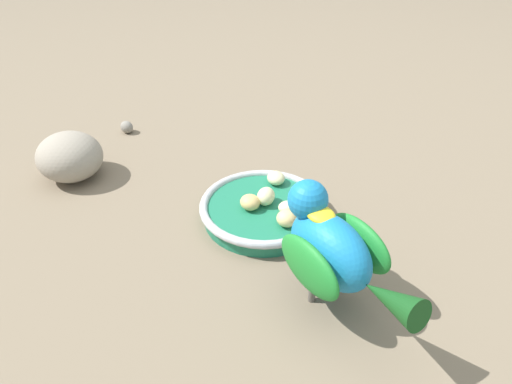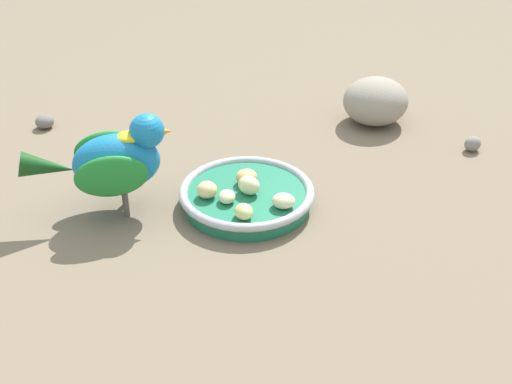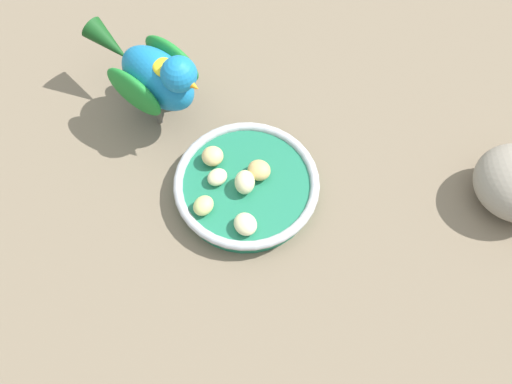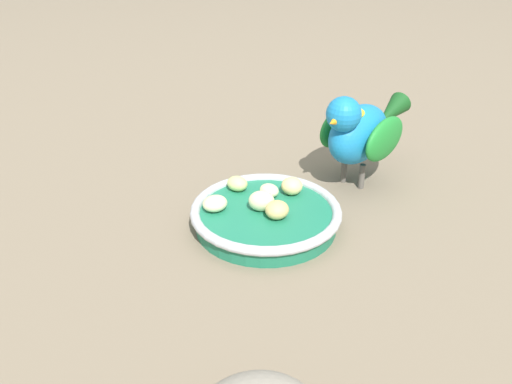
% 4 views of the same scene
% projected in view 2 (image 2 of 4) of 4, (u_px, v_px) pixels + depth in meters
% --- Properties ---
extents(ground_plane, '(4.00, 4.00, 0.00)m').
position_uv_depth(ground_plane, '(252.00, 204.00, 0.93)').
color(ground_plane, '#756651').
extents(feeding_bowl, '(0.18, 0.18, 0.03)m').
position_uv_depth(feeding_bowl, '(248.00, 197.00, 0.91)').
color(feeding_bowl, '#1E7251').
rests_on(feeding_bowl, ground_plane).
extents(apple_piece_0, '(0.04, 0.04, 0.02)m').
position_uv_depth(apple_piece_0, '(283.00, 201.00, 0.87)').
color(apple_piece_0, beige).
rests_on(apple_piece_0, feeding_bowl).
extents(apple_piece_1, '(0.03, 0.03, 0.02)m').
position_uv_depth(apple_piece_1, '(248.00, 177.00, 0.92)').
color(apple_piece_1, tan).
rests_on(apple_piece_1, feeding_bowl).
extents(apple_piece_2, '(0.03, 0.03, 0.02)m').
position_uv_depth(apple_piece_2, '(244.00, 212.00, 0.85)').
color(apple_piece_2, '#C6D17A').
rests_on(apple_piece_2, feeding_bowl).
extents(apple_piece_3, '(0.04, 0.04, 0.02)m').
position_uv_depth(apple_piece_3, '(207.00, 190.00, 0.89)').
color(apple_piece_3, '#E5C67F').
rests_on(apple_piece_3, feeding_bowl).
extents(apple_piece_4, '(0.03, 0.03, 0.02)m').
position_uv_depth(apple_piece_4, '(227.00, 197.00, 0.88)').
color(apple_piece_4, beige).
rests_on(apple_piece_4, feeding_bowl).
extents(apple_piece_5, '(0.04, 0.04, 0.02)m').
position_uv_depth(apple_piece_5, '(249.00, 185.00, 0.90)').
color(apple_piece_5, beige).
rests_on(apple_piece_5, feeding_bowl).
extents(parrot, '(0.11, 0.20, 0.14)m').
position_uv_depth(parrot, '(113.00, 160.00, 0.87)').
color(parrot, '#59544C').
rests_on(parrot, ground_plane).
extents(rock_large, '(0.11, 0.11, 0.08)m').
position_uv_depth(rock_large, '(376.00, 101.00, 1.12)').
color(rock_large, gray).
rests_on(rock_large, ground_plane).
extents(pebble_0, '(0.02, 0.03, 0.02)m').
position_uv_depth(pebble_0, '(473.00, 144.00, 1.05)').
color(pebble_0, gray).
rests_on(pebble_0, ground_plane).
extents(pebble_1, '(0.04, 0.04, 0.02)m').
position_uv_depth(pebble_1, '(45.00, 122.00, 1.12)').
color(pebble_1, slate).
rests_on(pebble_1, ground_plane).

